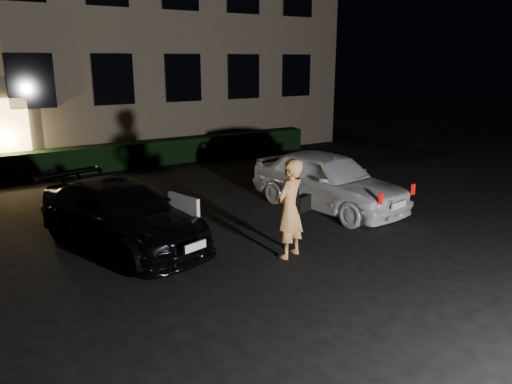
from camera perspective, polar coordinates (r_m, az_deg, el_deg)
ground at (r=9.01m, az=6.75°, el=-9.22°), size 80.00×80.00×0.00m
hedge at (r=17.91m, az=-15.01°, el=4.00°), size 15.00×0.70×0.85m
sedan at (r=10.41m, az=-15.14°, el=-2.53°), size 2.84×4.70×1.27m
hatch at (r=12.65m, az=8.19°, el=1.35°), size 2.27×4.48×1.46m
man at (r=9.39m, az=3.94°, el=-1.90°), size 0.89×0.68×1.90m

